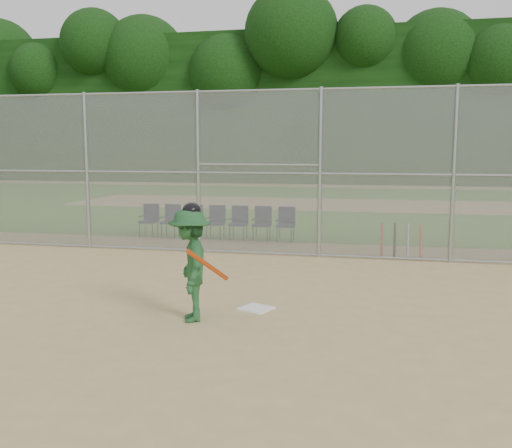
# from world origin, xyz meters

# --- Properties ---
(ground) EXTENTS (100.00, 100.00, 0.00)m
(ground) POSITION_xyz_m (0.00, 0.00, 0.00)
(ground) COLOR tan
(ground) RESTS_ON ground
(grass_strip) EXTENTS (100.00, 100.00, 0.00)m
(grass_strip) POSITION_xyz_m (0.00, 18.00, 0.01)
(grass_strip) COLOR #376F21
(grass_strip) RESTS_ON ground
(dirt_patch_far) EXTENTS (24.00, 24.00, 0.00)m
(dirt_patch_far) POSITION_xyz_m (0.00, 18.00, 0.01)
(dirt_patch_far) COLOR tan
(dirt_patch_far) RESTS_ON ground
(backstop_fence) EXTENTS (16.09, 0.09, 4.00)m
(backstop_fence) POSITION_xyz_m (0.00, 5.00, 2.07)
(backstop_fence) COLOR gray
(backstop_fence) RESTS_ON ground
(treeline) EXTENTS (81.00, 60.00, 11.00)m
(treeline) POSITION_xyz_m (0.00, 20.00, 5.50)
(treeline) COLOR black
(treeline) RESTS_ON ground
(home_plate) EXTENTS (0.63, 0.63, 0.02)m
(home_plate) POSITION_xyz_m (0.47, 0.33, 0.01)
(home_plate) COLOR white
(home_plate) RESTS_ON ground
(batter_at_plate) EXTENTS (1.14, 1.35, 1.80)m
(batter_at_plate) POSITION_xyz_m (-0.37, -0.46, 0.87)
(batter_at_plate) COLOR #205128
(batter_at_plate) RESTS_ON ground
(spare_bats) EXTENTS (0.96, 0.38, 0.83)m
(spare_bats) POSITION_xyz_m (2.92, 5.27, 0.41)
(spare_bats) COLOR #D84C14
(spare_bats) RESTS_ON ground
(chair_0) EXTENTS (0.54, 0.52, 0.96)m
(chair_0) POSITION_xyz_m (-4.22, 7.08, 0.48)
(chair_0) COLOR #10153B
(chair_0) RESTS_ON ground
(chair_1) EXTENTS (0.54, 0.52, 0.96)m
(chair_1) POSITION_xyz_m (-3.54, 7.08, 0.48)
(chair_1) COLOR #10153B
(chair_1) RESTS_ON ground
(chair_2) EXTENTS (0.54, 0.52, 0.96)m
(chair_2) POSITION_xyz_m (-2.87, 7.08, 0.48)
(chair_2) COLOR #10153B
(chair_2) RESTS_ON ground
(chair_3) EXTENTS (0.54, 0.52, 0.96)m
(chair_3) POSITION_xyz_m (-2.19, 7.08, 0.48)
(chair_3) COLOR #10153B
(chair_3) RESTS_ON ground
(chair_4) EXTENTS (0.54, 0.52, 0.96)m
(chair_4) POSITION_xyz_m (-1.51, 7.08, 0.48)
(chair_4) COLOR #10153B
(chair_4) RESTS_ON ground
(chair_5) EXTENTS (0.54, 0.52, 0.96)m
(chair_5) POSITION_xyz_m (-0.83, 7.08, 0.48)
(chair_5) COLOR #10153B
(chair_5) RESTS_ON ground
(chair_6) EXTENTS (0.54, 0.52, 0.96)m
(chair_6) POSITION_xyz_m (-0.15, 7.08, 0.48)
(chair_6) COLOR #10153B
(chair_6) RESTS_ON ground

